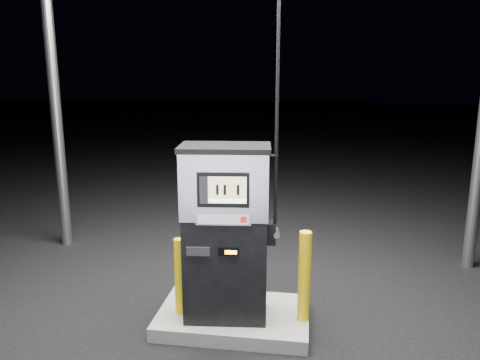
# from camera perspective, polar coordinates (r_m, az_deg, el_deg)

# --- Properties ---
(ground) EXTENTS (80.00, 80.00, 0.00)m
(ground) POSITION_cam_1_polar(r_m,az_deg,el_deg) (5.29, -0.76, -17.07)
(ground) COLOR black
(ground) RESTS_ON ground
(pump_island) EXTENTS (1.60, 1.00, 0.15)m
(pump_island) POSITION_cam_1_polar(r_m,az_deg,el_deg) (5.26, -0.77, -16.36)
(pump_island) COLOR slate
(pump_island) RESTS_ON ground
(fuel_dispenser) EXTENTS (1.02, 0.62, 3.76)m
(fuel_dispenser) POSITION_cam_1_polar(r_m,az_deg,el_deg) (4.76, -1.72, -6.29)
(fuel_dispenser) COLOR black
(fuel_dispenser) RESTS_ON pump_island
(bollard_left) EXTENTS (0.11, 0.11, 0.83)m
(bollard_left) POSITION_cam_1_polar(r_m,az_deg,el_deg) (5.03, -7.34, -11.60)
(bollard_left) COLOR yellow
(bollard_left) RESTS_ON pump_island
(bollard_right) EXTENTS (0.14, 0.14, 0.95)m
(bollard_right) POSITION_cam_1_polar(r_m,az_deg,el_deg) (4.90, 7.85, -11.56)
(bollard_right) COLOR yellow
(bollard_right) RESTS_ON pump_island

